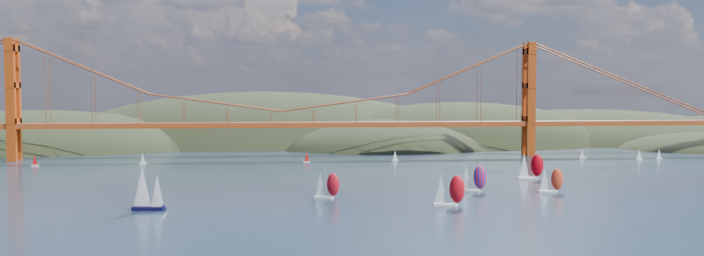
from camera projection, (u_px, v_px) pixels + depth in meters
name	position (u px, v px, depth m)	size (l,w,h in m)	color
ground	(289.00, 241.00, 143.60)	(1200.00, 1200.00, 0.00)	black
headlands	(353.00, 162.00, 425.41)	(725.00, 225.00, 96.00)	black
bridge	(278.00, 89.00, 320.34)	(552.00, 12.00, 55.00)	#913918
sloop_navy	(147.00, 189.00, 180.26)	(8.56, 5.21, 12.91)	black
racer_0	(326.00, 185.00, 199.65)	(7.66, 4.51, 8.59)	silver
racer_1	(448.00, 190.00, 186.30)	(8.66, 4.63, 9.71)	silver
racer_2	(550.00, 180.00, 211.60)	(7.57, 3.59, 8.54)	silver
racer_3	(530.00, 166.00, 243.70)	(9.08, 4.15, 10.27)	white
racer_rwb	(473.00, 178.00, 213.13)	(8.41, 4.75, 9.42)	silver
distant_boat_2	(35.00, 160.00, 287.32)	(3.00, 2.00, 4.70)	silver
distant_boat_3	(143.00, 159.00, 294.81)	(3.00, 2.00, 4.70)	silver
distant_boat_4	(582.00, 153.00, 319.58)	(3.00, 2.00, 4.70)	silver
distant_boat_5	(639.00, 154.00, 314.37)	(3.00, 2.00, 4.70)	silver
distant_boat_6	(659.00, 154.00, 315.69)	(3.00, 2.00, 4.70)	silver
distant_boat_8	(395.00, 156.00, 307.98)	(3.00, 2.00, 4.70)	silver
distant_boat_9	(307.00, 157.00, 301.60)	(3.00, 2.00, 4.70)	silver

